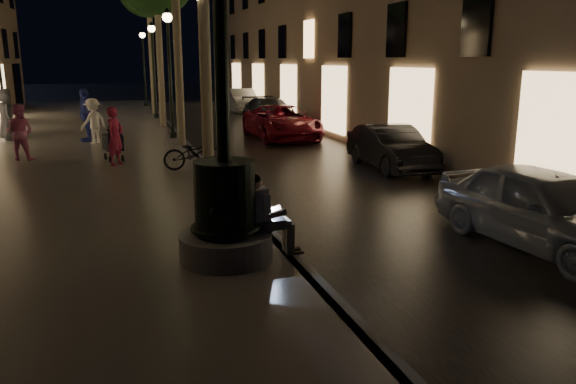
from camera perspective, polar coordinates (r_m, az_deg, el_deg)
name	(u,v)px	position (r m, az deg, el deg)	size (l,w,h in m)	color
ground	(184,146)	(21.30, -10.49, 4.62)	(120.00, 120.00, 0.00)	black
cobble_lane	(262,142)	(21.85, -2.64, 5.07)	(6.00, 45.00, 0.02)	black
promenade	(69,148)	(21.19, -21.32, 4.16)	(8.00, 45.00, 0.20)	#625C56
curb_strip	(184,143)	(21.28, -10.50, 4.89)	(0.25, 45.00, 0.20)	#59595B
fountain_lamppost	(225,194)	(8.29, -6.45, -0.18)	(1.40, 1.40, 5.21)	#59595B
seated_man_laptop	(265,212)	(8.50, -2.35, -2.03)	(0.91, 0.31, 1.28)	gray
lamp_curb_a	(203,55)	(14.09, -8.64, 13.58)	(0.36, 0.36, 4.81)	black
lamp_curb_b	(169,57)	(22.03, -11.98, 13.29)	(0.36, 0.36, 4.81)	black
lamp_curb_c	(153,58)	(30.00, -13.55, 13.14)	(0.36, 0.36, 4.81)	black
lamp_curb_d	(144,58)	(37.98, -14.46, 13.04)	(0.36, 0.36, 4.81)	black
stroller	(113,143)	(17.39, -17.36, 4.81)	(0.61, 1.08, 1.09)	black
car_front	(543,208)	(10.38, 24.52, -1.46)	(1.66, 4.12, 1.40)	#94979A
car_second	(391,148)	(16.64, 10.44, 4.45)	(1.35, 3.87, 1.27)	black
car_third	(282,122)	(22.70, -0.65, 7.09)	(2.25, 4.87, 1.35)	maroon
car_rear	(270,112)	(27.09, -1.83, 8.09)	(1.90, 4.68, 1.36)	#313136
car_fifth	(242,100)	(34.96, -4.69, 9.27)	(1.49, 4.28, 1.41)	#9A9B96
pedestrian_red	(115,136)	(16.65, -17.14, 5.43)	(0.60, 0.39, 1.65)	#B42448
pedestrian_pink	(20,132)	(18.55, -25.60, 5.52)	(0.81, 0.63, 1.67)	pink
pedestrian_white	(93,121)	(21.26, -19.16, 6.82)	(1.04, 0.60, 1.60)	white
pedestrian_blue	(86,115)	(21.87, -19.87, 7.38)	(1.14, 0.48, 1.95)	#2A389A
pedestrian_dark	(6,115)	(23.44, -26.70, 7.05)	(0.93, 0.60, 1.90)	#34343A
bicycle	(195,153)	(15.53, -9.41, 3.93)	(0.60, 1.72, 0.90)	black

